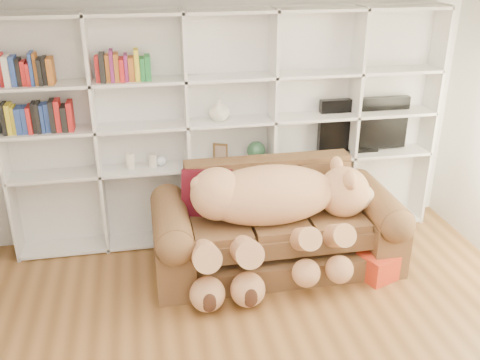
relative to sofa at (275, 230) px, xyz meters
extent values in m
cube|color=silver|center=(-0.33, 0.86, 0.98)|extent=(5.00, 0.02, 2.70)
cube|color=silver|center=(-0.33, 0.82, 0.83)|extent=(4.40, 0.03, 2.40)
cube|color=silver|center=(-2.53, 0.66, 0.83)|extent=(0.03, 0.35, 2.40)
cube|color=silver|center=(-1.65, 0.66, 0.83)|extent=(0.03, 0.35, 2.40)
cube|color=silver|center=(-0.77, 0.66, 0.83)|extent=(0.03, 0.35, 2.40)
cube|color=silver|center=(0.11, 0.66, 0.83)|extent=(0.03, 0.35, 2.40)
cube|color=silver|center=(0.99, 0.66, 0.83)|extent=(0.03, 0.35, 2.40)
cube|color=silver|center=(1.87, 0.66, 0.83)|extent=(0.03, 0.35, 2.40)
cube|color=silver|center=(-0.33, 0.66, -0.34)|extent=(4.40, 0.35, 0.03)
cube|color=silver|center=(-0.33, 0.66, 0.48)|extent=(4.40, 0.35, 0.03)
cube|color=silver|center=(-0.33, 0.66, 0.93)|extent=(4.40, 0.35, 0.03)
cube|color=silver|center=(-0.33, 0.66, 1.38)|extent=(4.40, 0.35, 0.03)
cube|color=silver|center=(-0.33, 0.66, 2.00)|extent=(4.40, 0.35, 0.03)
cube|color=brown|center=(0.00, -0.04, -0.26)|extent=(2.26, 0.91, 0.24)
cube|color=brown|center=(0.00, -0.07, 0.10)|extent=(1.68, 0.75, 0.32)
cube|color=brown|center=(0.00, 0.36, 0.32)|extent=(1.68, 0.21, 0.59)
cube|color=brown|center=(-1.01, -0.04, -0.08)|extent=(0.34, 1.02, 0.59)
cube|color=brown|center=(1.01, -0.04, -0.08)|extent=(0.34, 1.02, 0.59)
cylinder|color=brown|center=(-1.01, -0.04, 0.22)|extent=(0.34, 0.97, 0.34)
cylinder|color=brown|center=(1.01, -0.04, 0.22)|extent=(0.34, 0.97, 0.34)
ellipsoid|color=tan|center=(-0.10, -0.10, 0.43)|extent=(1.29, 0.62, 0.56)
sphere|color=tan|center=(-0.58, -0.10, 0.49)|extent=(0.49, 0.49, 0.49)
sphere|color=tan|center=(0.64, -0.10, 0.40)|extent=(0.49, 0.49, 0.49)
sphere|color=beige|center=(0.83, -0.10, 0.33)|extent=(0.24, 0.24, 0.24)
sphere|color=#422517|center=(0.92, -0.10, 0.32)|extent=(0.08, 0.08, 0.08)
ellipsoid|color=tan|center=(0.62, -0.27, 0.60)|extent=(0.12, 0.19, 0.19)
ellipsoid|color=tan|center=(0.62, 0.07, 0.60)|extent=(0.12, 0.19, 0.19)
sphere|color=tan|center=(-0.74, -0.10, 0.59)|extent=(0.17, 0.17, 0.17)
cylinder|color=tan|center=(0.13, -0.44, 0.13)|extent=(0.21, 0.59, 0.43)
cylinder|color=tan|center=(0.44, -0.44, 0.13)|extent=(0.21, 0.59, 0.43)
cylinder|color=tan|center=(-0.76, -0.44, 0.09)|extent=(0.24, 0.69, 0.50)
cylinder|color=tan|center=(-0.41, -0.44, 0.09)|extent=(0.24, 0.69, 0.50)
sphere|color=tan|center=(0.13, -0.63, -0.11)|extent=(0.26, 0.26, 0.26)
sphere|color=tan|center=(0.44, -0.63, -0.11)|extent=(0.26, 0.26, 0.26)
sphere|color=tan|center=(-0.76, -0.63, -0.20)|extent=(0.31, 0.31, 0.31)
sphere|color=tan|center=(-0.41, -0.63, -0.20)|extent=(0.31, 0.31, 0.31)
cube|color=#530E1E|center=(-0.64, 0.17, 0.37)|extent=(0.53, 0.38, 0.50)
cube|color=red|center=(0.90, -0.44, -0.25)|extent=(0.41, 0.39, 0.26)
cube|color=black|center=(1.14, 0.71, 0.79)|extent=(0.99, 0.08, 0.57)
cube|color=black|center=(1.14, 0.71, 0.51)|extent=(0.33, 0.18, 0.04)
cube|color=brown|center=(-0.43, 0.66, 0.60)|extent=(0.15, 0.09, 0.19)
sphere|color=#305D3C|center=(-0.05, 0.66, 0.59)|extent=(0.20, 0.20, 0.20)
cylinder|color=silver|center=(-1.35, 0.66, 0.57)|extent=(0.08, 0.08, 0.16)
cylinder|color=silver|center=(-1.13, 0.66, 0.56)|extent=(0.09, 0.09, 0.13)
sphere|color=white|center=(-1.04, 0.66, 0.54)|extent=(0.10, 0.10, 0.10)
imported|color=silver|center=(-0.44, 0.66, 1.05)|extent=(0.26, 0.26, 0.22)
camera|label=1|loc=(-1.21, -4.45, 2.55)|focal=40.00mm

